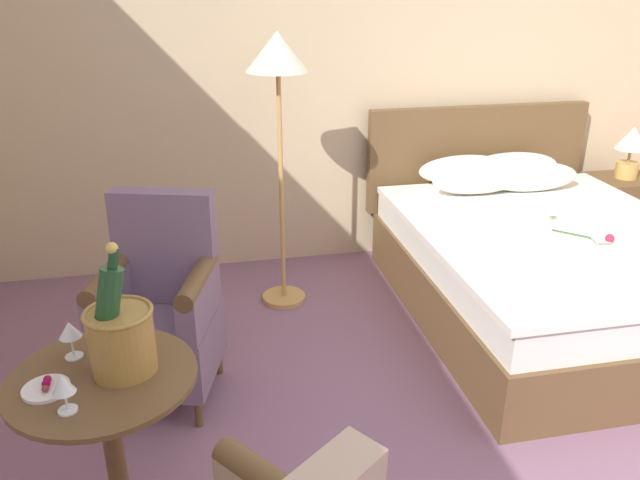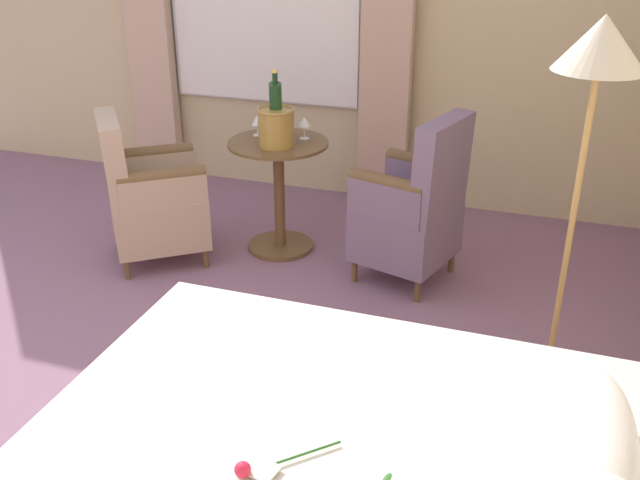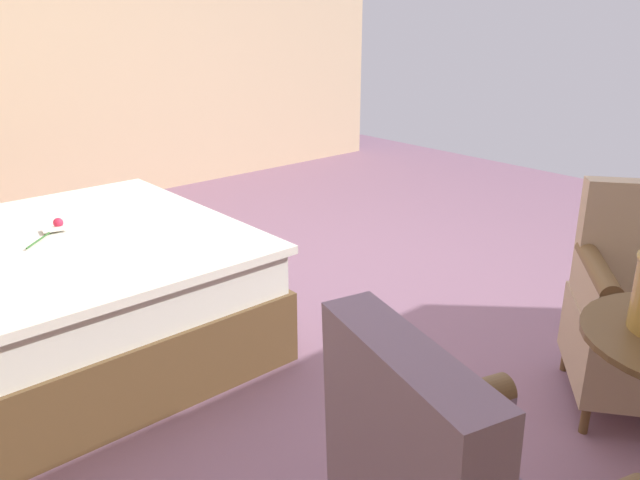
# 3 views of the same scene
# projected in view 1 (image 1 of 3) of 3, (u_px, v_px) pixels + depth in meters

# --- Properties ---
(wall_headboard_side) EXTENTS (6.09, 0.12, 2.98)m
(wall_headboard_side) POSITION_uv_depth(u_px,v_px,m) (410.00, 49.00, 4.34)
(wall_headboard_side) COLOR #D0B88D
(wall_headboard_side) RESTS_ON ground
(bed) EXTENTS (1.66, 2.16, 1.11)m
(bed) POSITION_uv_depth(u_px,v_px,m) (539.00, 260.00, 3.86)
(bed) COLOR brown
(bed) RESTS_ON ground
(nightstand) EXTENTS (0.51, 0.41, 0.59)m
(nightstand) POSITION_uv_depth(u_px,v_px,m) (618.00, 215.00, 4.72)
(nightstand) COLOR brown
(nightstand) RESTS_ON ground
(bedside_lamp) EXTENTS (0.23, 0.23, 0.38)m
(bedside_lamp) POSITION_uv_depth(u_px,v_px,m) (631.00, 146.00, 4.51)
(bedside_lamp) COLOR tan
(bedside_lamp) RESTS_ON nightstand
(floor_lamp_brass) EXTENTS (0.37, 0.37, 1.69)m
(floor_lamp_brass) POSITION_uv_depth(u_px,v_px,m) (278.00, 76.00, 3.54)
(floor_lamp_brass) COLOR tan
(floor_lamp_brass) RESTS_ON ground
(side_table_round) EXTENTS (0.63, 0.63, 0.73)m
(side_table_round) POSITION_uv_depth(u_px,v_px,m) (114.00, 450.00, 2.21)
(side_table_round) COLOR brown
(side_table_round) RESTS_ON ground
(champagne_bucket) EXTENTS (0.23, 0.23, 0.47)m
(champagne_bucket) POSITION_uv_depth(u_px,v_px,m) (120.00, 333.00, 2.06)
(champagne_bucket) COLOR olive
(champagne_bucket) RESTS_ON side_table_round
(wine_glass_near_bucket) EXTENTS (0.08, 0.08, 0.14)m
(wine_glass_near_bucket) POSITION_uv_depth(u_px,v_px,m) (70.00, 331.00, 2.14)
(wine_glass_near_bucket) COLOR white
(wine_glass_near_bucket) RESTS_ON side_table_round
(wine_glass_near_edge) EXTENTS (0.07, 0.07, 0.13)m
(wine_glass_near_edge) POSITION_uv_depth(u_px,v_px,m) (63.00, 385.00, 1.88)
(wine_glass_near_edge) COLOR white
(wine_glass_near_edge) RESTS_ON side_table_round
(snack_plate) EXTENTS (0.15, 0.15, 0.04)m
(snack_plate) POSITION_uv_depth(u_px,v_px,m) (46.00, 388.00, 2.01)
(snack_plate) COLOR white
(snack_plate) RESTS_ON side_table_round
(armchair_by_window) EXTENTS (0.65, 0.65, 1.02)m
(armchair_by_window) POSITION_uv_depth(u_px,v_px,m) (161.00, 312.00, 3.03)
(armchair_by_window) COLOR brown
(armchair_by_window) RESTS_ON ground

